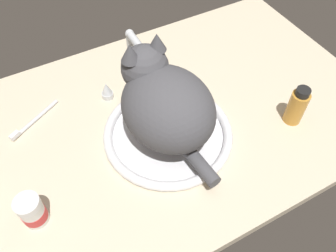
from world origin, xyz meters
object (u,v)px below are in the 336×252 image
object	(u,v)px
faucet	(134,68)
pill_bottle	(32,212)
sink_basin	(168,133)
toothbrush	(34,120)
amber_bottle	(297,106)
cat	(163,100)

from	to	relation	value
faucet	pill_bottle	distance (cm)	43.39
sink_basin	toothbrush	xyz separation A→B (cm)	(-28.73, 20.57, -0.39)
amber_bottle	toothbrush	xyz separation A→B (cm)	(-59.89, 31.21, -4.59)
pill_bottle	amber_bottle	world-z (taller)	amber_bottle
amber_bottle	toothbrush	world-z (taller)	amber_bottle
pill_bottle	toothbrush	distance (cm)	27.86
sink_basin	pill_bottle	size ratio (longest dim) A/B	3.93
faucet	toothbrush	size ratio (longest dim) A/B	1.37
amber_bottle	sink_basin	bearing A→B (deg)	161.14
cat	toothbrush	xyz separation A→B (cm)	(-28.56, 18.60, -10.79)
sink_basin	amber_bottle	xyz separation A→B (cm)	(31.16, -10.64, 4.20)
cat	pill_bottle	size ratio (longest dim) A/B	4.20
pill_bottle	amber_bottle	distance (cm)	66.36
cat	faucet	bearing A→B (deg)	89.43
cat	amber_bottle	xyz separation A→B (cm)	(31.33, -12.62, -6.20)
amber_bottle	cat	bearing A→B (deg)	158.06
sink_basin	amber_bottle	distance (cm)	33.20
cat	pill_bottle	xyz separation A→B (cm)	(-34.88, -8.35, -7.58)
cat	toothbrush	world-z (taller)	cat
faucet	pill_bottle	world-z (taller)	faucet
cat	amber_bottle	distance (cm)	34.34
faucet	sink_basin	bearing A→B (deg)	-90.00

